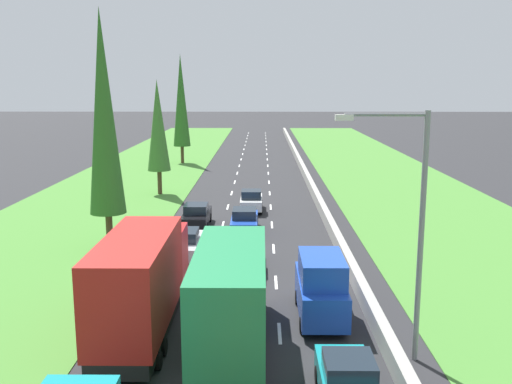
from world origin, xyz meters
TOP-DOWN VIEW (x-y plane):
  - ground_plane at (0.00, 60.00)m, footprint 300.00×300.00m
  - grass_verge_left at (-12.65, 60.00)m, footprint 14.00×140.00m
  - grass_verge_right at (14.35, 60.00)m, footprint 14.00×140.00m
  - median_barrier at (5.70, 60.00)m, footprint 0.44×120.00m
  - lane_markings at (0.00, 60.00)m, footprint 3.64×116.00m
  - red_box_truck_left_lane at (-3.72, 21.07)m, footprint 2.46×9.40m
  - silver_sedan_left_lane at (-3.44, 31.25)m, footprint 1.82×4.50m
  - black_sedan_left_lane at (-3.56, 38.43)m, footprint 1.82×4.50m
  - teal_hatchback_right_lane at (3.69, 15.77)m, footprint 1.74×3.90m
  - green_box_truck_centre_lane at (-0.07, 19.36)m, footprint 2.46×9.40m
  - silver_sedan_centre_lane at (0.05, 29.28)m, footprint 1.82×4.50m
  - blue_sedan_centre_lane at (-0.14, 36.98)m, footprint 1.82×4.50m
  - white_hatchback_centre_lane at (0.20, 43.48)m, footprint 1.74×3.90m
  - blue_van_right_lane at (3.54, 22.53)m, footprint 1.96×4.90m
  - poplar_tree_second at (-8.26, 33.11)m, footprint 2.16×2.16m
  - poplar_tree_third at (-8.25, 50.45)m, footprint 2.06×2.06m
  - poplar_tree_fourth at (-9.05, 71.24)m, footprint 2.14×2.14m
  - street_light_mast at (6.24, 18.83)m, footprint 3.20×0.28m

SIDE VIEW (x-z plane):
  - ground_plane at x=0.00m, z-range 0.00..0.00m
  - lane_markings at x=0.00m, z-range 0.00..0.01m
  - grass_verge_left at x=-12.65m, z-range 0.00..0.04m
  - grass_verge_right at x=14.35m, z-range 0.00..0.04m
  - median_barrier at x=5.70m, z-range 0.00..0.85m
  - silver_sedan_left_lane at x=-3.44m, z-range -0.01..1.63m
  - black_sedan_left_lane at x=-3.56m, z-range -0.01..1.63m
  - silver_sedan_centre_lane at x=0.05m, z-range -0.01..1.63m
  - blue_sedan_centre_lane at x=-0.14m, z-range -0.01..1.63m
  - teal_hatchback_right_lane at x=3.69m, z-range -0.02..1.70m
  - white_hatchback_centre_lane at x=0.20m, z-range -0.02..1.70m
  - blue_van_right_lane at x=3.54m, z-range -0.01..2.81m
  - red_box_truck_left_lane at x=-3.72m, z-range 0.09..4.27m
  - green_box_truck_centre_lane at x=-0.07m, z-range 0.09..4.27m
  - street_light_mast at x=6.24m, z-range 0.73..9.73m
  - poplar_tree_third at x=-8.25m, z-range 1.05..11.34m
  - poplar_tree_fourth at x=-9.05m, z-range 1.05..14.59m
  - poplar_tree_second at x=-8.26m, z-range 1.05..15.31m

